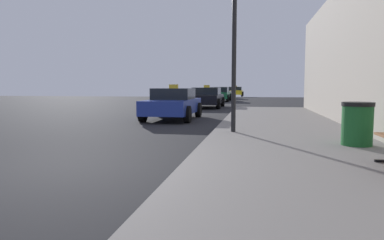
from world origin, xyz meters
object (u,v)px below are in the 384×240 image
at_px(car_blue, 173,104).
at_px(trash_bin, 357,124).
at_px(car_black, 206,97).
at_px(car_yellow, 235,92).
at_px(car_white, 223,93).
at_px(car_green, 219,94).
at_px(street_lamp, 234,19).

bearing_deg(car_blue, trash_bin, 129.50).
xyz_separation_m(car_black, car_yellow, (0.46, 25.08, -0.00)).
xyz_separation_m(trash_bin, car_white, (-5.67, 32.18, 0.05)).
distance_m(trash_bin, car_black, 15.71).
bearing_deg(car_yellow, trash_bin, 96.69).
height_order(car_blue, car_black, same).
bearing_deg(car_white, car_green, 92.51).
relative_size(car_blue, car_white, 0.99).
relative_size(car_blue, car_yellow, 0.99).
height_order(street_lamp, car_white, street_lamp).
height_order(street_lamp, car_green, street_lamp).
distance_m(street_lamp, car_blue, 6.03).
relative_size(trash_bin, car_green, 0.20).
bearing_deg(car_blue, street_lamp, 120.06).
height_order(street_lamp, car_black, street_lamp).
xyz_separation_m(car_blue, car_white, (-0.28, 25.64, 0.00)).
xyz_separation_m(street_lamp, car_green, (-2.72, 23.03, -2.44)).
height_order(car_black, car_green, car_black).
distance_m(trash_bin, street_lamp, 4.03).
bearing_deg(car_black, car_yellow, -91.05).
xyz_separation_m(trash_bin, car_black, (-5.14, 14.84, 0.05)).
distance_m(trash_bin, car_yellow, 40.20).
relative_size(trash_bin, car_white, 0.22).
xyz_separation_m(car_black, car_green, (-0.21, 9.96, -0.00)).
bearing_deg(car_green, trash_bin, 102.17).
bearing_deg(car_yellow, car_white, 82.72).
distance_m(street_lamp, car_green, 23.32).
distance_m(car_blue, car_white, 25.64).
bearing_deg(car_white, car_black, 91.75).
bearing_deg(car_blue, car_yellow, -91.21).
xyz_separation_m(car_green, car_white, (-0.32, 7.38, -0.00)).
distance_m(car_black, car_white, 17.35).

